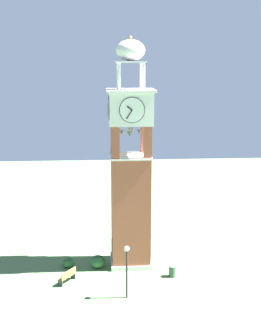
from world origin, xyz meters
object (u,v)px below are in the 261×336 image
at_px(park_bench, 67,276).
at_px(lamp_post, 127,262).
at_px(clock_tower, 130,176).
at_px(trash_bin, 172,271).

relative_size(park_bench, lamp_post, 0.43).
xyz_separation_m(clock_tower, park_bench, (3.06, -4.65, -6.42)).
bearing_deg(park_bench, lamp_post, 58.15).
xyz_separation_m(park_bench, lamp_post, (2.50, 4.03, 2.04)).
bearing_deg(clock_tower, trash_bin, 47.53).
height_order(lamp_post, trash_bin, lamp_post).
xyz_separation_m(clock_tower, trash_bin, (2.61, 2.86, -6.50)).
bearing_deg(clock_tower, park_bench, -56.65).
relative_size(clock_tower, park_bench, 10.84).
distance_m(park_bench, lamp_post, 5.17).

